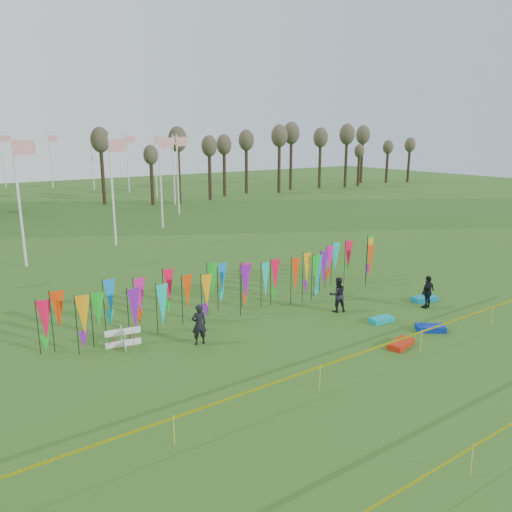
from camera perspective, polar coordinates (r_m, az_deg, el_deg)
ground at (r=18.95m, az=9.55°, el=-11.81°), size 160.00×160.00×0.00m
banner_row at (r=23.34m, az=-1.02°, el=-2.81°), size 18.64×0.64×2.33m
caution_tape_near at (r=17.76m, az=11.72°, el=-10.96°), size 26.00×0.02×0.90m
caution_tape_far at (r=15.11m, az=26.92°, el=-17.01°), size 26.00×0.02×0.90m
tree_line at (r=71.37m, az=3.54°, el=12.30°), size 53.92×1.92×7.84m
box_kite at (r=20.39m, az=-14.94°, el=-9.00°), size 0.70×0.70×0.78m
person_left at (r=19.95m, az=-6.53°, el=-7.77°), size 0.68×0.55×1.65m
person_mid at (r=23.61m, az=9.29°, el=-4.36°), size 0.93×0.75×1.66m
person_right at (r=25.16m, az=19.04°, el=-3.90°), size 0.98×0.62×1.60m
kite_bag_turquoise at (r=22.96m, az=14.17°, el=-7.07°), size 1.13×0.66×0.22m
kite_bag_blue at (r=22.56m, az=19.32°, el=-7.79°), size 1.30×1.20×0.25m
kite_bag_red at (r=20.66m, az=16.23°, el=-9.61°), size 1.35×0.84×0.23m
kite_bag_teal at (r=26.29m, az=18.71°, el=-4.67°), size 1.36×0.89×0.24m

